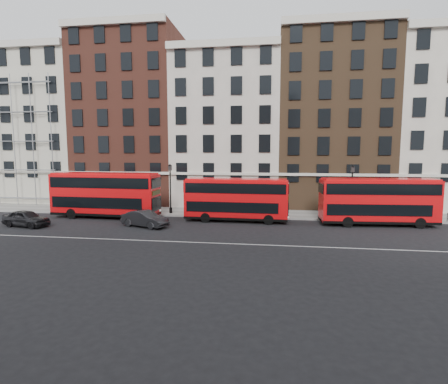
# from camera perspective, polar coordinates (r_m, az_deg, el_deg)

# --- Properties ---
(ground) EXTENTS (120.00, 120.00, 0.00)m
(ground) POSITION_cam_1_polar(r_m,az_deg,el_deg) (28.22, -4.17, -7.17)
(ground) COLOR black
(ground) RESTS_ON ground
(pavement) EXTENTS (80.00, 5.00, 0.15)m
(pavement) POSITION_cam_1_polar(r_m,az_deg,el_deg) (38.31, -0.81, -3.39)
(pavement) COLOR gray
(pavement) RESTS_ON ground
(kerb) EXTENTS (80.00, 0.30, 0.16)m
(kerb) POSITION_cam_1_polar(r_m,az_deg,el_deg) (35.88, -1.43, -4.06)
(kerb) COLOR gray
(kerb) RESTS_ON ground
(road_centre_line) EXTENTS (70.00, 0.12, 0.01)m
(road_centre_line) POSITION_cam_1_polar(r_m,az_deg,el_deg) (26.33, -5.11, -8.17)
(road_centre_line) COLOR white
(road_centre_line) RESTS_ON ground
(building_terrace) EXTENTS (64.00, 11.95, 22.00)m
(building_terrace) POSITION_cam_1_polar(r_m,az_deg,el_deg) (45.22, 0.27, 11.05)
(building_terrace) COLOR beige
(building_terrace) RESTS_ON ground
(bus_b) EXTENTS (11.07, 3.15, 4.61)m
(bus_b) POSITION_cam_1_polar(r_m,az_deg,el_deg) (37.45, -18.85, -0.27)
(bus_b) COLOR red
(bus_b) RESTS_ON ground
(bus_c) EXTENTS (9.94, 2.67, 4.15)m
(bus_c) POSITION_cam_1_polar(r_m,az_deg,el_deg) (33.60, 1.94, -1.08)
(bus_c) COLOR red
(bus_c) RESTS_ON ground
(bus_d) EXTENTS (10.39, 3.15, 4.30)m
(bus_d) POSITION_cam_1_polar(r_m,az_deg,el_deg) (34.67, 23.78, -1.26)
(bus_d) COLOR red
(bus_d) RESTS_ON ground
(car_rear) EXTENTS (4.62, 2.52, 1.49)m
(car_rear) POSITION_cam_1_polar(r_m,az_deg,el_deg) (36.24, -29.59, -3.75)
(car_rear) COLOR black
(car_rear) RESTS_ON ground
(car_front) EXTENTS (4.68, 2.94, 1.46)m
(car_front) POSITION_cam_1_polar(r_m,az_deg,el_deg) (32.22, -12.81, -4.27)
(car_front) COLOR black
(car_front) RESTS_ON ground
(lamp_post_left) EXTENTS (0.44, 0.44, 5.33)m
(lamp_post_left) POSITION_cam_1_polar(r_m,az_deg,el_deg) (37.67, -8.75, 0.98)
(lamp_post_left) COLOR black
(lamp_post_left) RESTS_ON pavement
(lamp_post_right) EXTENTS (0.44, 0.44, 5.33)m
(lamp_post_right) POSITION_cam_1_polar(r_m,az_deg,el_deg) (36.55, 20.13, 0.48)
(lamp_post_right) COLOR black
(lamp_post_right) RESTS_ON pavement
(iron_railings) EXTENTS (6.60, 0.06, 1.00)m
(iron_railings) POSITION_cam_1_polar(r_m,az_deg,el_deg) (40.36, -0.32, -2.05)
(iron_railings) COLOR black
(iron_railings) RESTS_ON pavement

